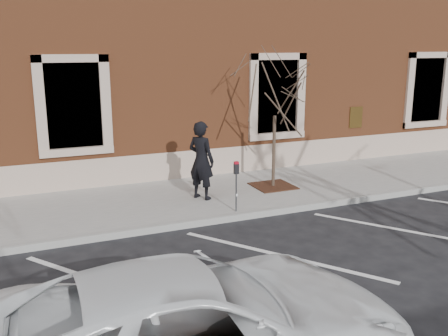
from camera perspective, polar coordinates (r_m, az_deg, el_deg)
name	(u,v)px	position (r m, az deg, el deg)	size (l,w,h in m)	color
ground	(234,220)	(11.57, 1.18, -5.95)	(120.00, 120.00, 0.00)	#28282B
sidewalk_near	(207,196)	(13.08, -1.99, -3.25)	(40.00, 3.50, 0.15)	#B2AEA8
curb_near	(235,217)	(11.51, 1.28, -5.68)	(40.00, 0.12, 0.15)	#9E9E99
parking_stripes	(282,256)	(9.75, 6.59, -9.92)	(28.00, 4.40, 0.01)	silver
building_civic	(144,43)	(18.22, -9.15, 13.91)	(40.00, 8.62, 8.00)	brown
man	(201,160)	(12.42, -2.61, 0.87)	(0.72, 0.47, 1.97)	black
parking_meter	(236,177)	(11.45, 1.41, -1.04)	(0.11, 0.08, 1.19)	#595B60
tree_grate	(273,186)	(13.78, 5.62, -2.05)	(1.07, 1.07, 0.03)	#472416
sapling	(275,96)	(13.32, 5.87, 8.22)	(2.13, 2.13, 3.55)	#4D3E2F
white_truck	(192,329)	(6.04, -3.70, -17.86)	(2.47, 5.35, 1.49)	white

